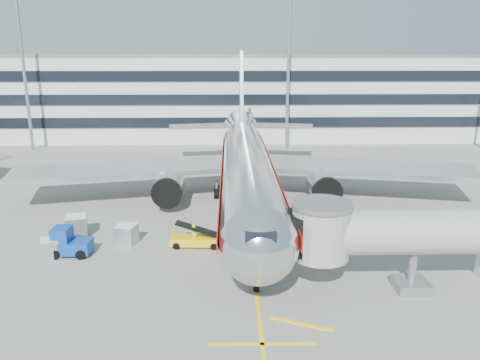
{
  "coord_description": "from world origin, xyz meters",
  "views": [
    {
      "loc": [
        -1.74,
        -36.52,
        15.36
      ],
      "look_at": [
        -0.76,
        6.21,
        4.0
      ],
      "focal_mm": 35.0,
      "sensor_mm": 36.0,
      "label": 1
    }
  ],
  "objects_px": {
    "baggage_tug": "(68,243)",
    "ramp_worker": "(195,236)",
    "main_jet": "(246,164)",
    "cargo_container_front": "(126,235)",
    "belt_loader": "(196,239)",
    "cargo_container_right": "(51,248)",
    "cargo_container_left": "(77,226)"
  },
  "relations": [
    {
      "from": "main_jet",
      "to": "belt_loader",
      "type": "height_order",
      "value": "main_jet"
    },
    {
      "from": "ramp_worker",
      "to": "cargo_container_left",
      "type": "bearing_deg",
      "value": 118.64
    },
    {
      "from": "belt_loader",
      "to": "ramp_worker",
      "type": "height_order",
      "value": "belt_loader"
    },
    {
      "from": "cargo_container_left",
      "to": "belt_loader",
      "type": "bearing_deg",
      "value": -13.04
    },
    {
      "from": "cargo_container_right",
      "to": "main_jet",
      "type": "bearing_deg",
      "value": 41.02
    },
    {
      "from": "main_jet",
      "to": "cargo_container_left",
      "type": "relative_size",
      "value": 23.41
    },
    {
      "from": "baggage_tug",
      "to": "belt_loader",
      "type": "bearing_deg",
      "value": 8.74
    },
    {
      "from": "main_jet",
      "to": "baggage_tug",
      "type": "xyz_separation_m",
      "value": [
        -14.57,
        -13.43,
        -3.22
      ]
    },
    {
      "from": "ramp_worker",
      "to": "cargo_container_front",
      "type": "bearing_deg",
      "value": 124.95
    },
    {
      "from": "baggage_tug",
      "to": "cargo_container_left",
      "type": "bearing_deg",
      "value": 98.82
    },
    {
      "from": "cargo_container_front",
      "to": "ramp_worker",
      "type": "xyz_separation_m",
      "value": [
        5.78,
        -0.8,
        0.16
      ]
    },
    {
      "from": "baggage_tug",
      "to": "ramp_worker",
      "type": "xyz_separation_m",
      "value": [
        9.9,
        1.35,
        0.0
      ]
    },
    {
      "from": "cargo_container_front",
      "to": "ramp_worker",
      "type": "bearing_deg",
      "value": -7.83
    },
    {
      "from": "belt_loader",
      "to": "baggage_tug",
      "type": "distance_m",
      "value": 10.12
    },
    {
      "from": "ramp_worker",
      "to": "cargo_container_right",
      "type": "bearing_deg",
      "value": 141.45
    },
    {
      "from": "main_jet",
      "to": "cargo_container_right",
      "type": "distance_m",
      "value": 21.29
    },
    {
      "from": "belt_loader",
      "to": "baggage_tug",
      "type": "xyz_separation_m",
      "value": [
        -10.0,
        -1.54,
        0.4
      ]
    },
    {
      "from": "cargo_container_front",
      "to": "ramp_worker",
      "type": "height_order",
      "value": "ramp_worker"
    },
    {
      "from": "cargo_container_right",
      "to": "belt_loader",
      "type": "bearing_deg",
      "value": 9.55
    },
    {
      "from": "main_jet",
      "to": "baggage_tug",
      "type": "relative_size",
      "value": 16.24
    },
    {
      "from": "cargo_container_left",
      "to": "cargo_container_right",
      "type": "distance_m",
      "value": 4.41
    },
    {
      "from": "cargo_container_left",
      "to": "cargo_container_right",
      "type": "height_order",
      "value": "cargo_container_left"
    },
    {
      "from": "main_jet",
      "to": "cargo_container_left",
      "type": "distance_m",
      "value": 18.17
    },
    {
      "from": "baggage_tug",
      "to": "cargo_container_front",
      "type": "xyz_separation_m",
      "value": [
        4.12,
        2.14,
        -0.16
      ]
    },
    {
      "from": "cargo_container_right",
      "to": "cargo_container_front",
      "type": "bearing_deg",
      "value": 24.85
    },
    {
      "from": "main_jet",
      "to": "baggage_tug",
      "type": "height_order",
      "value": "main_jet"
    },
    {
      "from": "cargo_container_right",
      "to": "ramp_worker",
      "type": "distance_m",
      "value": 11.32
    },
    {
      "from": "baggage_tug",
      "to": "cargo_container_front",
      "type": "height_order",
      "value": "baggage_tug"
    },
    {
      "from": "main_jet",
      "to": "cargo_container_right",
      "type": "xyz_separation_m",
      "value": [
        -15.85,
        -13.79,
        -3.47
      ]
    },
    {
      "from": "main_jet",
      "to": "cargo_container_right",
      "type": "bearing_deg",
      "value": -138.98
    },
    {
      "from": "main_jet",
      "to": "cargo_container_front",
      "type": "xyz_separation_m",
      "value": [
        -10.45,
        -11.29,
        -3.38
      ]
    },
    {
      "from": "cargo_container_front",
      "to": "belt_loader",
      "type": "bearing_deg",
      "value": -5.86
    }
  ]
}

